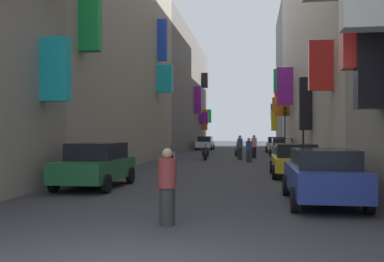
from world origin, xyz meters
TOP-DOWN VIEW (x-y plane):
  - ground_plane at (0.00, 30.00)m, footprint 140.00×140.00m
  - building_left_mid_b at (-7.99, 45.48)m, footprint 7.08×29.06m
  - building_right_mid_a at (7.99, 27.83)m, footprint 7.39×34.76m
  - building_right_mid_b at (7.99, 52.61)m, footprint 7.04×14.79m
  - parked_car_green at (-3.56, 9.12)m, footprint 1.90×4.09m
  - parked_car_silver at (3.93, 37.85)m, footprint 1.92×4.09m
  - parked_car_white at (-3.58, 43.63)m, footprint 1.83×4.35m
  - parked_car_grey at (4.01, 29.96)m, footprint 1.86×4.13m
  - parked_car_blue at (3.64, 6.54)m, footprint 1.86×4.40m
  - parked_car_yellow at (3.58, 13.91)m, footprint 2.00×4.17m
  - scooter_silver at (-3.42, 21.98)m, footprint 0.84×1.79m
  - scooter_green at (0.56, 30.56)m, footprint 0.63×1.86m
  - scooter_red at (-3.65, 49.62)m, footprint 0.48×1.80m
  - scooter_black at (-1.56, 25.37)m, footprint 0.63×1.82m
  - pedestrian_crossing at (1.85, 27.54)m, footprint 0.52×0.52m
  - pedestrian_near_left at (0.87, 25.54)m, footprint 0.54×0.54m
  - pedestrian_near_right at (0.10, 3.33)m, footprint 0.54×0.54m
  - pedestrian_mid_street at (4.03, 23.42)m, footprint 0.42×0.42m
  - pedestrian_far_away at (1.52, 23.08)m, footprint 0.48×0.48m
  - traffic_light_near_corner at (4.58, 34.80)m, footprint 0.26×0.34m
  - traffic_light_far_corner at (4.61, 20.20)m, footprint 0.26×0.34m

SIDE VIEW (x-z plane):
  - ground_plane at x=0.00m, z-range 0.00..0.00m
  - scooter_red at x=-3.65m, z-range -0.10..1.03m
  - scooter_black at x=-1.56m, z-range -0.10..1.03m
  - scooter_green at x=0.56m, z-range -0.10..1.03m
  - scooter_silver at x=-3.42m, z-range -0.10..1.03m
  - parked_car_yellow at x=3.58m, z-range 0.04..1.45m
  - parked_car_blue at x=3.64m, z-range 0.04..1.50m
  - parked_car_grey at x=4.01m, z-range 0.04..1.51m
  - pedestrian_near_right at x=0.10m, z-range -0.01..1.56m
  - pedestrian_far_away at x=1.52m, z-range -0.01..1.57m
  - parked_car_white at x=-3.58m, z-range 0.03..1.54m
  - parked_car_silver at x=3.93m, z-range 0.03..1.54m
  - parked_car_green at x=-3.56m, z-range 0.03..1.56m
  - pedestrian_mid_street at x=4.03m, z-range 0.00..1.72m
  - pedestrian_near_left at x=0.87m, z-range 0.00..1.73m
  - pedestrian_crossing at x=1.85m, z-range 0.00..1.74m
  - traffic_light_far_corner at x=4.61m, z-range 0.75..4.82m
  - traffic_light_near_corner at x=4.58m, z-range 0.77..5.01m
  - building_left_mid_b at x=-7.99m, z-range 0.00..13.07m
  - building_right_mid_b at x=7.99m, z-range -0.01..17.45m
  - building_right_mid_a at x=7.99m, z-range -0.01..20.69m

